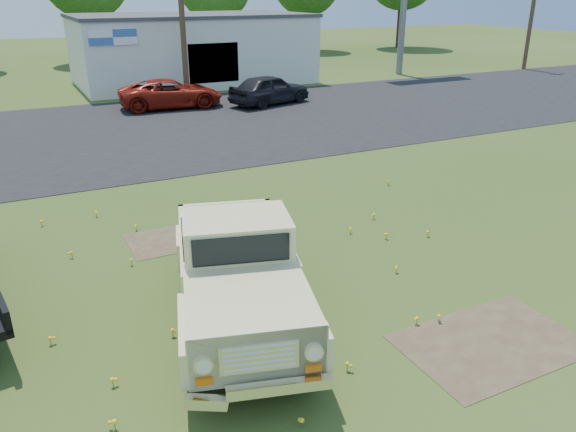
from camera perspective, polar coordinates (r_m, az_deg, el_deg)
name	(u,v)px	position (r m, az deg, el deg)	size (l,w,h in m)	color
ground	(323,285)	(11.34, 3.57, -6.97)	(140.00, 140.00, 0.00)	#324A17
asphalt_lot	(145,130)	(24.69, -14.30, 8.46)	(90.00, 14.00, 0.02)	black
dirt_patch_a	(491,343)	(10.19, 19.88, -12.04)	(3.00, 2.00, 0.01)	#4D3929
dirt_patch_b	(176,239)	(13.57, -11.30, -2.29)	(2.20, 1.60, 0.01)	#4D3929
commercial_building	(192,48)	(37.37, -9.73, 16.47)	(14.20, 8.20, 4.15)	silver
utility_pole_mid	(181,8)	(31.87, -10.78, 20.02)	(1.60, 0.30, 9.00)	#412C1E
utility_pole_east	(533,3)	(46.51, 23.67, 19.17)	(1.60, 0.30, 9.00)	#412C1E
vintage_pickup_truck	(238,269)	(9.77, -5.10, -5.43)	(2.13, 5.48, 1.99)	beige
red_pickup	(171,94)	(29.10, -11.80, 12.05)	(2.32, 5.04, 1.40)	maroon
dark_sedan	(270,90)	(29.44, -1.87, 12.71)	(1.78, 4.43, 1.51)	black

